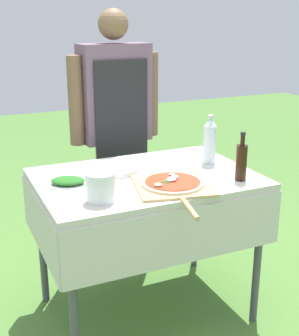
{
  "coord_description": "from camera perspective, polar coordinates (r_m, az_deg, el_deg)",
  "views": [
    {
      "loc": [
        -0.93,
        -2.11,
        1.61
      ],
      "look_at": [
        0.02,
        0.0,
        0.86
      ],
      "focal_mm": 50.0,
      "sensor_mm": 36.0,
      "label": 1
    }
  ],
  "objects": [
    {
      "name": "ground_plane",
      "position": [
        2.82,
        -0.43,
        -16.85
      ],
      "size": [
        12.0,
        12.0,
        0.0
      ],
      "primitive_type": "plane",
      "color": "#517F38"
    },
    {
      "name": "prep_table",
      "position": [
        2.47,
        -0.47,
        -3.04
      ],
      "size": [
        1.14,
        0.8,
        0.82
      ],
      "color": "beige",
      "rests_on": "ground"
    },
    {
      "name": "person_cook",
      "position": [
        3.07,
        -4.16,
        6.12
      ],
      "size": [
        0.62,
        0.23,
        1.66
      ],
      "rotation": [
        0.0,
        0.0,
        3.21
      ],
      "color": "#70604C",
      "rests_on": "ground"
    },
    {
      "name": "pizza_on_peel",
      "position": [
        2.28,
        2.88,
        -2.04
      ],
      "size": [
        0.43,
        0.62,
        0.05
      ],
      "rotation": [
        0.0,
        0.0,
        -0.22
      ],
      "color": "tan",
      "rests_on": "prep_table"
    },
    {
      "name": "oil_bottle",
      "position": [
        2.39,
        11.13,
        0.8
      ],
      "size": [
        0.06,
        0.06,
        0.25
      ],
      "color": "black",
      "rests_on": "prep_table"
    },
    {
      "name": "water_bottle",
      "position": [
        2.64,
        7.34,
        3.33
      ],
      "size": [
        0.07,
        0.07,
        0.28
      ],
      "color": "silver",
      "rests_on": "prep_table"
    },
    {
      "name": "herb_container",
      "position": [
        2.34,
        -9.92,
        -1.61
      ],
      "size": [
        0.24,
        0.21,
        0.04
      ],
      "rotation": [
        0.0,
        0.0,
        -0.47
      ],
      "color": "silver",
      "rests_on": "prep_table"
    },
    {
      "name": "mixing_tub",
      "position": [
        2.11,
        -5.99,
        -2.3
      ],
      "size": [
        0.14,
        0.14,
        0.13
      ],
      "primitive_type": "cylinder",
      "color": "silver",
      "rests_on": "prep_table"
    },
    {
      "name": "plate_stack",
      "position": [
        2.52,
        -4.2,
        -0.1
      ],
      "size": [
        0.26,
        0.26,
        0.02
      ],
      "color": "white",
      "rests_on": "prep_table"
    },
    {
      "name": "sauce_jar",
      "position": [
        2.29,
        -5.72,
        -1.32
      ],
      "size": [
        0.08,
        0.08,
        0.09
      ],
      "color": "silver",
      "rests_on": "prep_table"
    }
  ]
}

